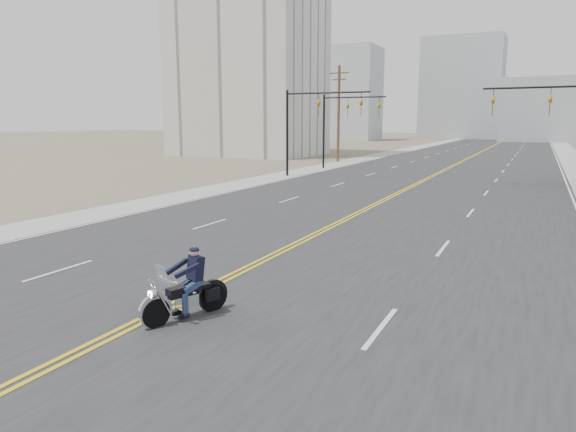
# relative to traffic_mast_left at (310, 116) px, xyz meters

# --- Properties ---
(ground_plane) EXTENTS (400.00, 400.00, 0.00)m
(ground_plane) POSITION_rel_traffic_mast_left_xyz_m (8.98, -32.00, -4.94)
(ground_plane) COLOR #776D56
(ground_plane) RESTS_ON ground
(road) EXTENTS (20.00, 200.00, 0.01)m
(road) POSITION_rel_traffic_mast_left_xyz_m (8.98, 38.00, -4.93)
(road) COLOR #303033
(road) RESTS_ON ground
(sidewalk_left) EXTENTS (3.00, 200.00, 0.01)m
(sidewalk_left) POSITION_rel_traffic_mast_left_xyz_m (-2.52, 38.00, -4.93)
(sidewalk_left) COLOR #A5A5A0
(sidewalk_left) RESTS_ON ground
(sidewalk_right) EXTENTS (3.00, 200.00, 0.01)m
(sidewalk_right) POSITION_rel_traffic_mast_left_xyz_m (20.48, 38.00, -4.93)
(sidewalk_right) COLOR #A5A5A0
(sidewalk_right) RESTS_ON ground
(traffic_mast_left) EXTENTS (7.10, 0.26, 7.00)m
(traffic_mast_left) POSITION_rel_traffic_mast_left_xyz_m (0.00, 0.00, 0.00)
(traffic_mast_left) COLOR black
(traffic_mast_left) RESTS_ON ground
(traffic_mast_right) EXTENTS (7.10, 0.26, 7.00)m
(traffic_mast_right) POSITION_rel_traffic_mast_left_xyz_m (17.95, 0.00, 0.00)
(traffic_mast_right) COLOR black
(traffic_mast_right) RESTS_ON ground
(traffic_mast_far) EXTENTS (6.10, 0.26, 7.00)m
(traffic_mast_far) POSITION_rel_traffic_mast_left_xyz_m (-0.33, 8.00, -0.06)
(traffic_mast_far) COLOR black
(traffic_mast_far) RESTS_ON ground
(utility_pole_left) EXTENTS (2.20, 0.30, 10.50)m
(utility_pole_left) POSITION_rel_traffic_mast_left_xyz_m (-3.52, 16.00, 0.54)
(utility_pole_left) COLOR brown
(utility_pole_left) RESTS_ON ground
(apartment_block) EXTENTS (18.00, 14.00, 30.00)m
(apartment_block) POSITION_rel_traffic_mast_left_xyz_m (-19.02, 23.00, 10.06)
(apartment_block) COLOR silver
(apartment_block) RESTS_ON ground
(haze_bldg_a) EXTENTS (14.00, 12.00, 22.00)m
(haze_bldg_a) POSITION_rel_traffic_mast_left_xyz_m (-26.02, 83.00, 6.06)
(haze_bldg_a) COLOR #B7BCC6
(haze_bldg_a) RESTS_ON ground
(haze_bldg_b) EXTENTS (18.00, 14.00, 14.00)m
(haze_bldg_b) POSITION_rel_traffic_mast_left_xyz_m (16.98, 93.00, 2.06)
(haze_bldg_b) COLOR #ADB2B7
(haze_bldg_b) RESTS_ON ground
(haze_bldg_d) EXTENTS (20.00, 15.00, 26.00)m
(haze_bldg_d) POSITION_rel_traffic_mast_left_xyz_m (-3.02, 108.00, 8.06)
(haze_bldg_d) COLOR #ADB2B7
(haze_bldg_d) RESTS_ON ground
(haze_bldg_f) EXTENTS (12.00, 12.00, 16.00)m
(haze_bldg_f) POSITION_rel_traffic_mast_left_xyz_m (-41.02, 98.00, 3.06)
(haze_bldg_f) COLOR #ADB2B7
(haze_bldg_f) RESTS_ON ground
(motorcyclist) EXTENTS (1.62, 2.31, 1.66)m
(motorcyclist) POSITION_rel_traffic_mast_left_xyz_m (9.77, -29.40, -4.11)
(motorcyclist) COLOR black
(motorcyclist) RESTS_ON ground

